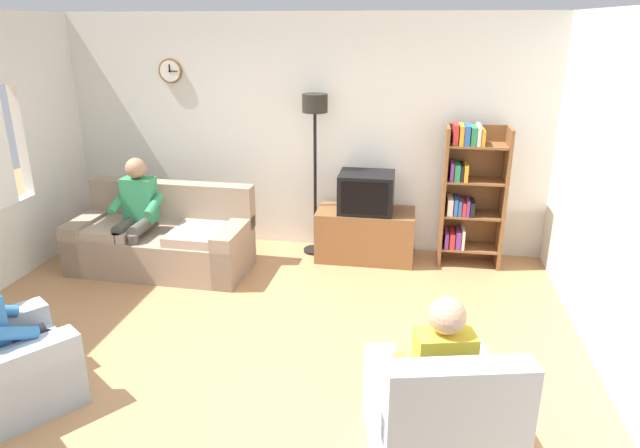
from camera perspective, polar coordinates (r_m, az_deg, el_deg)
name	(u,v)px	position (r m, az deg, el deg)	size (l,w,h in m)	color
ground_plane	(243,358)	(4.78, -7.79, -13.27)	(12.00, 12.00, 0.00)	#B27F51
back_wall_assembly	(303,134)	(6.71, -1.68, 9.09)	(6.20, 0.17, 2.70)	silver
couch	(163,241)	(6.46, -15.56, -1.64)	(1.92, 0.93, 0.90)	gray
tv_stand	(365,234)	(6.50, 4.58, -1.05)	(1.10, 0.56, 0.58)	brown
tv	(366,192)	(6.31, 4.69, 3.20)	(0.60, 0.49, 0.44)	black
bookshelf	(468,191)	(6.41, 14.74, 3.20)	(0.68, 0.36, 1.58)	brown
floor_lamp	(315,130)	(6.36, -0.51, 9.41)	(0.28, 0.28, 1.85)	black
armchair_near_bookshelf	(438,420)	(3.73, 11.85, -18.80)	(0.98, 1.04, 0.90)	#9EADBC
person_on_couch	(136,210)	(6.34, -18.08, 1.38)	(0.52, 0.54, 1.24)	#338C59
person_in_left_armchair	(2,327)	(4.53, -29.37, -9.01)	(0.62, 0.64, 1.12)	#3372B2
person_in_right_armchair	(438,368)	(3.62, 11.83, -14.01)	(0.57, 0.59, 1.12)	yellow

